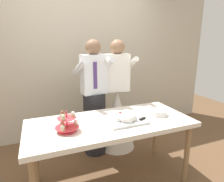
{
  "coord_description": "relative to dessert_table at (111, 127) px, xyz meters",
  "views": [
    {
      "loc": [
        -0.71,
        -1.81,
        1.61
      ],
      "look_at": [
        0.07,
        0.15,
        1.07
      ],
      "focal_mm": 30.46,
      "sensor_mm": 36.0,
      "label": 1
    }
  ],
  "objects": [
    {
      "name": "person_bride",
      "position": [
        0.38,
        0.72,
        -0.12
      ],
      "size": [
        0.56,
        0.56,
        1.66
      ],
      "color": "white",
      "rests_on": "ground_plane"
    },
    {
      "name": "plate_stack",
      "position": [
        0.59,
        -0.04,
        0.11
      ],
      "size": [
        0.2,
        0.2,
        0.07
      ],
      "color": "white",
      "rests_on": "dessert_table"
    },
    {
      "name": "cupcake_stand",
      "position": [
        -0.49,
        -0.07,
        0.15
      ],
      "size": [
        0.23,
        0.23,
        0.21
      ],
      "color": "#D83F4C",
      "rests_on": "dessert_table"
    },
    {
      "name": "person_groom",
      "position": [
        0.02,
        0.69,
        0.05
      ],
      "size": [
        0.5,
        0.53,
        1.66
      ],
      "color": "#232328",
      "rests_on": "ground_plane"
    },
    {
      "name": "dessert_table",
      "position": [
        0.0,
        0.0,
        0.0
      ],
      "size": [
        1.8,
        0.8,
        0.78
      ],
      "color": "silver",
      "rests_on": "ground_plane"
    },
    {
      "name": "ground_plane",
      "position": [
        0.0,
        0.0,
        -0.7
      ],
      "size": [
        8.0,
        8.0,
        0.0
      ],
      "primitive_type": "plane",
      "color": "brown"
    },
    {
      "name": "rear_wall",
      "position": [
        0.0,
        1.44,
        0.75
      ],
      "size": [
        5.2,
        0.1,
        2.9
      ],
      "primitive_type": "cube",
      "color": "beige",
      "rests_on": "ground_plane"
    },
    {
      "name": "main_cake_tray",
      "position": [
        0.15,
        -0.08,
        0.12
      ],
      "size": [
        0.43,
        0.32,
        0.13
      ],
      "color": "silver",
      "rests_on": "dessert_table"
    }
  ]
}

